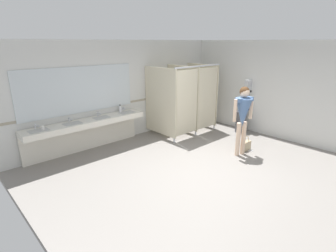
# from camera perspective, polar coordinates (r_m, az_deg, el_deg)

# --- Properties ---
(ground_plane) EXTENTS (6.96, 6.57, 0.10)m
(ground_plane) POSITION_cam_1_polar(r_m,az_deg,el_deg) (6.07, 8.25, -9.71)
(ground_plane) COLOR gray
(wall_back) EXTENTS (6.96, 0.12, 2.78)m
(wall_back) POSITION_cam_1_polar(r_m,az_deg,el_deg) (7.78, -8.98, 7.57)
(wall_back) COLOR silver
(wall_back) RESTS_ON ground_plane
(wall_side_right) EXTENTS (0.12, 6.57, 2.78)m
(wall_side_right) POSITION_cam_1_polar(r_m,az_deg,el_deg) (8.30, 23.15, 7.00)
(wall_side_right) COLOR silver
(wall_side_right) RESTS_ON ground_plane
(wall_back_tile_band) EXTENTS (6.96, 0.01, 0.06)m
(wall_back_tile_band) POSITION_cam_1_polar(r_m,az_deg,el_deg) (7.79, -8.60, 5.06)
(wall_back_tile_band) COLOR #9E937F
(wall_back_tile_band) RESTS_ON wall_back
(vanity_counter) EXTENTS (3.10, 0.53, 0.97)m
(vanity_counter) POSITION_cam_1_polar(r_m,az_deg,el_deg) (7.06, -17.13, -0.46)
(vanity_counter) COLOR silver
(vanity_counter) RESTS_ON ground_plane
(mirror_panel) EXTENTS (3.00, 0.02, 1.15)m
(mirror_panel) POSITION_cam_1_polar(r_m,az_deg,el_deg) (7.01, -18.53, 7.34)
(mirror_panel) COLOR silver
(mirror_panel) RESTS_ON wall_back
(bathroom_stalls) EXTENTS (1.88, 1.31, 2.09)m
(bathroom_stalls) POSITION_cam_1_polar(r_m,az_deg,el_deg) (8.14, 4.02, 6.04)
(bathroom_stalls) COLOR beige
(bathroom_stalls) RESTS_ON ground_plane
(paper_towel_dispenser_upper) EXTENTS (0.34, 0.13, 0.42)m
(paper_towel_dispenser_upper) POSITION_cam_1_polar(r_m,az_deg,el_deg) (8.62, 17.00, 8.14)
(paper_towel_dispenser_upper) COLOR #B7BABF
(paper_towel_dispenser_upper) RESTS_ON wall_side_right
(paper_towel_dispenser_lower) EXTENTS (0.35, 0.13, 0.47)m
(paper_towel_dispenser_lower) POSITION_cam_1_polar(r_m,az_deg,el_deg) (8.72, 16.65, 4.63)
(paper_towel_dispenser_lower) COLOR #B7BABF
(paper_towel_dispenser_lower) RESTS_ON wall_side_right
(trash_bin) EXTENTS (0.34, 0.34, 0.66)m
(trash_bin) POSITION_cam_1_polar(r_m,az_deg,el_deg) (8.62, 15.41, 0.88)
(trash_bin) COLOR #47474C
(trash_bin) RESTS_ON ground_plane
(person_standing) EXTENTS (0.58, 0.49, 1.72)m
(person_standing) POSITION_cam_1_polar(r_m,az_deg,el_deg) (6.64, 15.83, 2.83)
(person_standing) COLOR beige
(person_standing) RESTS_ON ground_plane
(handbag) EXTENTS (0.31, 0.13, 0.40)m
(handbag) POSITION_cam_1_polar(r_m,az_deg,el_deg) (7.25, 16.37, -4.02)
(handbag) COLOR tan
(handbag) RESTS_ON ground_plane
(soap_dispenser) EXTENTS (0.07, 0.07, 0.21)m
(soap_dispenser) POSITION_cam_1_polar(r_m,az_deg,el_deg) (7.53, -10.25, 3.69)
(soap_dispenser) COLOR white
(soap_dispenser) RESTS_ON vanity_counter
(paper_cup) EXTENTS (0.07, 0.07, 0.09)m
(paper_cup) POSITION_cam_1_polar(r_m,az_deg,el_deg) (6.50, -25.34, -0.37)
(paper_cup) COLOR white
(paper_cup) RESTS_ON vanity_counter
(floor_drain_cover) EXTENTS (0.14, 0.14, 0.01)m
(floor_drain_cover) POSITION_cam_1_polar(r_m,az_deg,el_deg) (7.31, 17.26, -5.02)
(floor_drain_cover) COLOR #B7BABF
(floor_drain_cover) RESTS_ON ground_plane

